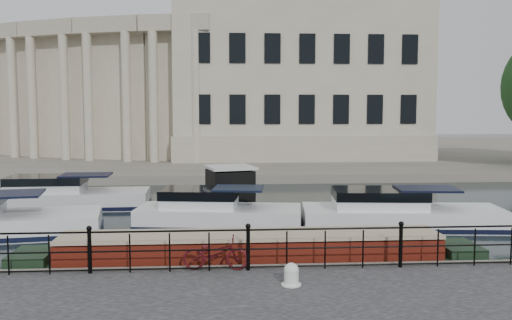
% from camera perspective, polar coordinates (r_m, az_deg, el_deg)
% --- Properties ---
extents(ground_plane, '(160.00, 160.00, 0.00)m').
position_cam_1_polar(ground_plane, '(17.26, -1.21, -10.61)').
color(ground_plane, black).
rests_on(ground_plane, ground).
extents(far_bank, '(120.00, 42.00, 0.55)m').
position_cam_1_polar(far_bank, '(55.76, -3.17, 0.75)').
color(far_bank, '#6B665B').
rests_on(far_bank, ground_plane).
extents(railing, '(24.14, 0.14, 1.22)m').
position_cam_1_polar(railing, '(14.78, -0.79, -8.53)').
color(railing, black).
rests_on(railing, near_quay).
extents(civic_building, '(53.55, 31.84, 16.85)m').
position_cam_1_polar(civic_building, '(51.33, -4.26, 7.90)').
color(civic_building, '#ADA38C').
rests_on(civic_building, far_bank).
extents(bicycle, '(1.72, 0.71, 0.88)m').
position_cam_1_polar(bicycle, '(14.88, -4.06, -9.27)').
color(bicycle, '#4C0D13').
rests_on(bicycle, near_quay).
extents(mooring_bollard, '(0.48, 0.48, 0.54)m').
position_cam_1_polar(mooring_bollard, '(13.70, 3.55, -11.38)').
color(mooring_bollard, silver).
rests_on(mooring_bollard, near_quay).
extents(narrowboat, '(13.32, 1.81, 1.49)m').
position_cam_1_polar(narrowboat, '(16.38, -0.50, -10.15)').
color(narrowboat, black).
rests_on(narrowboat, ground_plane).
extents(harbour_hut, '(3.23, 2.91, 2.17)m').
position_cam_1_polar(harbour_hut, '(25.56, -2.62, -3.18)').
color(harbour_hut, '#6B665B').
rests_on(harbour_hut, ground_plane).
extents(cabin_cruisers, '(24.82, 9.36, 1.99)m').
position_cam_1_polar(cabin_cruisers, '(23.44, -10.95, -5.51)').
color(cabin_cruisers, white).
rests_on(cabin_cruisers, ground_plane).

